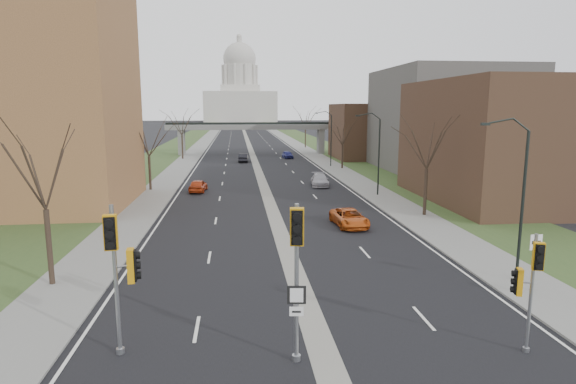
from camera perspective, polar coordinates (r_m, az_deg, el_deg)
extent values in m
plane|color=black|center=(19.98, 3.92, -17.77)|extent=(700.00, 700.00, 0.00)
cube|color=black|center=(167.69, -5.06, 6.73)|extent=(20.00, 600.00, 0.01)
cube|color=gray|center=(167.69, -5.06, 6.73)|extent=(1.20, 600.00, 0.02)
cube|color=gray|center=(168.35, -0.95, 6.80)|extent=(4.00, 600.00, 0.12)
cube|color=gray|center=(167.89, -9.19, 6.66)|extent=(4.00, 600.00, 0.12)
cube|color=#29421E|center=(168.99, 1.09, 6.81)|extent=(8.00, 600.00, 0.10)
cube|color=#29421E|center=(168.31, -11.24, 6.61)|extent=(8.00, 600.00, 0.10)
cube|color=#463020|center=(53.02, 24.85, 5.47)|extent=(16.00, 20.00, 12.00)
cube|color=#55524D|center=(76.11, 18.25, 8.10)|extent=(18.00, 22.00, 15.00)
cube|color=#463020|center=(91.06, 10.01, 7.09)|extent=(14.00, 14.00, 10.00)
cube|color=slate|center=(98.24, -12.50, 5.75)|extent=(1.20, 2.50, 5.00)
cube|color=slate|center=(99.14, 3.89, 5.99)|extent=(1.20, 2.50, 5.00)
cube|color=slate|center=(97.53, -4.29, 7.69)|extent=(34.00, 3.00, 1.00)
cube|color=black|center=(97.51, -4.30, 8.10)|extent=(34.00, 0.15, 0.50)
cube|color=beige|center=(337.42, -5.67, 10.01)|extent=(48.00, 42.00, 20.00)
cube|color=beige|center=(337.66, -5.71, 12.05)|extent=(26.00, 26.00, 5.00)
cylinder|color=beige|center=(338.12, -5.73, 13.57)|extent=(22.00, 22.00, 14.00)
sphere|color=beige|center=(339.00, -5.77, 15.43)|extent=(22.00, 22.00, 22.00)
cylinder|color=beige|center=(340.31, -5.80, 17.36)|extent=(3.60, 3.60, 4.50)
cylinder|color=black|center=(28.26, 26.02, -1.61)|extent=(0.16, 0.16, 8.00)
cube|color=black|center=(26.63, 22.50, 7.44)|extent=(0.45, 0.18, 0.14)
cylinder|color=black|center=(51.88, 10.71, 4.05)|extent=(0.16, 0.16, 8.00)
cube|color=black|center=(51.01, 8.37, 8.92)|extent=(0.45, 0.18, 0.14)
cylinder|color=black|center=(77.05, 5.13, 6.06)|extent=(0.16, 0.16, 8.00)
cube|color=black|center=(76.47, 3.46, 9.31)|extent=(0.45, 0.18, 0.14)
cylinder|color=#382B21|center=(28.17, -26.45, -5.86)|extent=(0.28, 0.28, 4.00)
cylinder|color=#382B21|center=(56.74, -16.05, 2.17)|extent=(0.28, 0.28, 3.75)
cylinder|color=#382B21|center=(90.22, -12.41, 5.23)|extent=(0.28, 0.28, 4.25)
cylinder|color=#382B21|center=(43.20, 15.96, 0.01)|extent=(0.28, 0.28, 4.00)
cylinder|color=#382B21|center=(74.56, 6.45, 4.17)|extent=(0.28, 0.28, 3.50)
cylinder|color=#382B21|center=(113.78, 2.07, 6.39)|extent=(0.28, 0.28, 4.25)
cylinder|color=gray|center=(19.32, -19.72, -9.92)|extent=(0.16, 0.16, 5.83)
cylinder|color=gray|center=(20.42, -19.24, -17.35)|extent=(0.31, 0.31, 0.22)
cube|color=#C5850B|center=(18.21, -20.29, -4.52)|extent=(0.52, 0.50, 1.29)
cube|color=#C5850B|center=(19.08, -18.13, -8.30)|extent=(0.50, 0.52, 1.29)
cylinder|color=gray|center=(17.72, 1.02, -10.90)|extent=(0.16, 0.16, 5.96)
cylinder|color=gray|center=(18.93, 0.99, -19.04)|extent=(0.32, 0.32, 0.23)
cube|color=#C5850B|center=(16.48, 1.07, -4.14)|extent=(0.53, 0.51, 1.32)
cube|color=black|center=(17.84, 1.02, -11.94)|extent=(0.69, 0.12, 0.69)
cube|color=silver|center=(18.09, 1.01, -13.79)|extent=(0.52, 0.10, 0.34)
cylinder|color=gray|center=(20.70, 26.86, -10.75)|extent=(0.13, 0.13, 4.70)
cylinder|color=gray|center=(21.56, 26.37, -16.39)|extent=(0.25, 0.25, 0.18)
cube|color=#C5850B|center=(19.80, 27.55, -6.77)|extent=(0.47, 0.46, 1.04)
cube|color=#C5850B|center=(20.44, 25.72, -9.57)|extent=(0.46, 0.47, 1.04)
cylinder|color=black|center=(27.56, 27.09, -7.85)|extent=(0.07, 0.07, 2.53)
cube|color=silver|center=(27.22, 27.30, -5.30)|extent=(0.63, 0.04, 0.80)
imported|color=#AE3613|center=(54.81, -10.60, 0.76)|extent=(2.05, 4.29, 1.41)
imported|color=black|center=(84.28, -5.31, 4.07)|extent=(1.78, 4.46, 1.44)
imported|color=#BD4E14|center=(38.56, 7.28, -3.04)|extent=(2.58, 5.02, 1.36)
imported|color=#9E9CA4|center=(58.10, 3.78, 1.44)|extent=(2.52, 5.13, 1.43)
imported|color=navy|center=(90.19, -0.05, 4.47)|extent=(2.03, 4.14, 1.36)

